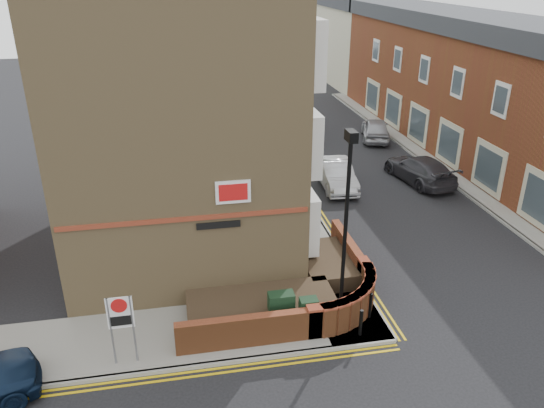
{
  "coord_description": "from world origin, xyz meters",
  "views": [
    {
      "loc": [
        -3.16,
        -12.1,
        10.52
      ],
      "look_at": [
        -0.07,
        4.0,
        3.13
      ],
      "focal_mm": 35.0,
      "sensor_mm": 36.0,
      "label": 1
    }
  ],
  "objects_px": {
    "zone_sign": "(121,318)",
    "silver_car_near": "(336,174)",
    "utility_cabinet_large": "(281,310)",
    "lamppost": "(345,231)"
  },
  "relations": [
    {
      "from": "utility_cabinet_large",
      "to": "zone_sign",
      "type": "distance_m",
      "value": 4.86
    },
    {
      "from": "zone_sign",
      "to": "silver_car_near",
      "type": "distance_m",
      "value": 15.47
    },
    {
      "from": "lamppost",
      "to": "utility_cabinet_large",
      "type": "bearing_deg",
      "value": 176.99
    },
    {
      "from": "lamppost",
      "to": "silver_car_near",
      "type": "xyz_separation_m",
      "value": [
        3.29,
        11.15,
        -2.64
      ]
    },
    {
      "from": "silver_car_near",
      "to": "zone_sign",
      "type": "bearing_deg",
      "value": -126.19
    },
    {
      "from": "utility_cabinet_large",
      "to": "zone_sign",
      "type": "relative_size",
      "value": 0.55
    },
    {
      "from": "lamppost",
      "to": "zone_sign",
      "type": "bearing_deg",
      "value": -173.93
    },
    {
      "from": "lamppost",
      "to": "zone_sign",
      "type": "xyz_separation_m",
      "value": [
        -6.6,
        -0.7,
        -1.7
      ]
    },
    {
      "from": "lamppost",
      "to": "utility_cabinet_large",
      "type": "relative_size",
      "value": 5.25
    },
    {
      "from": "lamppost",
      "to": "zone_sign",
      "type": "height_order",
      "value": "lamppost"
    }
  ]
}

